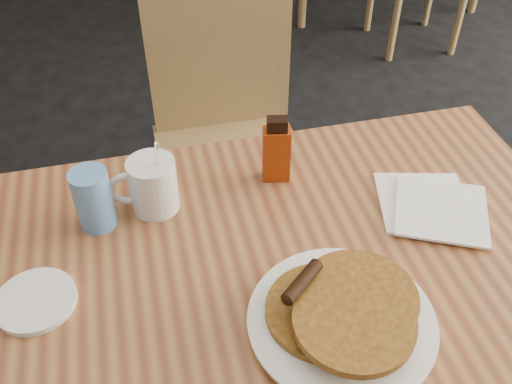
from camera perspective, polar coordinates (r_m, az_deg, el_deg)
main_table at (r=1.05m, az=2.60°, el=-9.18°), size 1.25×0.88×0.75m
chair_main_far at (r=1.71m, az=-3.02°, el=7.73°), size 0.44×0.44×0.94m
pancake_plate at (r=0.94m, az=8.66°, el=-12.15°), size 0.30×0.30×0.09m
coffee_mug at (r=1.11m, az=-10.40°, el=0.73°), size 0.13×0.09×0.17m
syrup_bottle at (r=1.15m, az=2.04°, el=4.09°), size 0.06×0.04×0.15m
napkin_stack at (r=1.17m, az=17.21°, el=-1.37°), size 0.24×0.25×0.01m
blue_tumbler at (r=1.09m, az=-15.95°, el=-0.69°), size 0.08×0.08×0.12m
side_saucer at (r=1.03m, az=-21.18°, el=-10.11°), size 0.15×0.15×0.01m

